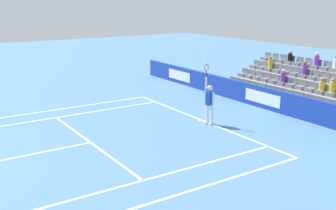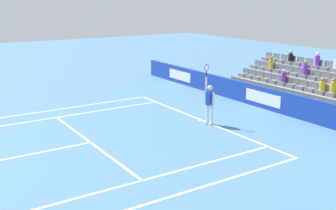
% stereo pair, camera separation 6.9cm
% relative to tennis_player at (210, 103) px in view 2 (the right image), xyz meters
% --- Properties ---
extents(line_baseline, '(10.97, 0.10, 0.01)m').
position_rel_tennis_player_xyz_m(line_baseline, '(0.63, -0.07, -0.99)').
color(line_baseline, white).
rests_on(line_baseline, ground).
extents(line_service, '(8.23, 0.10, 0.01)m').
position_rel_tennis_player_xyz_m(line_service, '(0.63, 5.42, -0.99)').
color(line_service, white).
rests_on(line_service, ground).
extents(line_centre_service, '(0.10, 6.40, 0.01)m').
position_rel_tennis_player_xyz_m(line_centre_service, '(0.63, 8.62, -0.99)').
color(line_centre_service, white).
rests_on(line_centre_service, ground).
extents(line_singles_sideline_left, '(0.10, 11.89, 0.01)m').
position_rel_tennis_player_xyz_m(line_singles_sideline_left, '(4.74, 5.87, -0.99)').
color(line_singles_sideline_left, white).
rests_on(line_singles_sideline_left, ground).
extents(line_singles_sideline_right, '(0.10, 11.89, 0.01)m').
position_rel_tennis_player_xyz_m(line_singles_sideline_right, '(-3.49, 5.87, -0.99)').
color(line_singles_sideline_right, white).
rests_on(line_singles_sideline_right, ground).
extents(line_doubles_sideline_left, '(0.10, 11.89, 0.01)m').
position_rel_tennis_player_xyz_m(line_doubles_sideline_left, '(6.11, 5.87, -0.99)').
color(line_doubles_sideline_left, white).
rests_on(line_doubles_sideline_left, ground).
extents(line_doubles_sideline_right, '(0.10, 11.89, 0.01)m').
position_rel_tennis_player_xyz_m(line_doubles_sideline_right, '(-4.86, 5.87, -0.99)').
color(line_doubles_sideline_right, white).
rests_on(line_doubles_sideline_right, ground).
extents(line_centre_mark, '(0.10, 0.20, 0.01)m').
position_rel_tennis_player_xyz_m(line_centre_mark, '(0.63, 0.03, -0.99)').
color(line_centre_mark, white).
rests_on(line_centre_mark, ground).
extents(sponsor_barrier, '(22.34, 0.22, 1.09)m').
position_rel_tennis_player_xyz_m(sponsor_barrier, '(0.63, -4.06, -0.44)').
color(sponsor_barrier, '#193899').
rests_on(sponsor_barrier, ground).
extents(tennis_player, '(0.54, 0.41, 2.85)m').
position_rel_tennis_player_xyz_m(tennis_player, '(0.00, 0.00, 0.00)').
color(tennis_player, white).
rests_on(tennis_player, ground).
extents(stadium_stand, '(8.06, 3.80, 2.59)m').
position_rel_tennis_player_xyz_m(stadium_stand, '(0.61, -7.00, -0.31)').
color(stadium_stand, gray).
rests_on(stadium_stand, ground).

